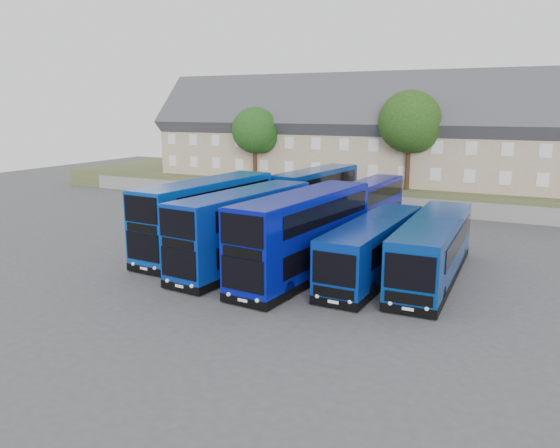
{
  "coord_description": "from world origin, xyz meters",
  "views": [
    {
      "loc": [
        13.81,
        -25.51,
        9.59
      ],
      "look_at": [
        -1.42,
        5.41,
        2.2
      ],
      "focal_mm": 35.0,
      "sensor_mm": 36.0,
      "label": 1
    }
  ],
  "objects_px": {
    "dd_front_mid": "(243,231)",
    "tree_mid": "(412,124)",
    "tree_west": "(257,132)",
    "dd_front_left": "(207,218)",
    "coach_east_a": "(373,250)"
  },
  "relations": [
    {
      "from": "coach_east_a",
      "to": "tree_mid",
      "type": "relative_size",
      "value": 1.32
    },
    {
      "from": "dd_front_left",
      "to": "tree_mid",
      "type": "bearing_deg",
      "value": 72.25
    },
    {
      "from": "tree_west",
      "to": "tree_mid",
      "type": "relative_size",
      "value": 0.83
    },
    {
      "from": "dd_front_mid",
      "to": "tree_mid",
      "type": "xyz_separation_m",
      "value": [
        4.58,
        23.19,
        5.79
      ]
    },
    {
      "from": "tree_mid",
      "to": "dd_front_left",
      "type": "bearing_deg",
      "value": -111.83
    },
    {
      "from": "tree_mid",
      "to": "coach_east_a",
      "type": "bearing_deg",
      "value": -81.8
    },
    {
      "from": "dd_front_left",
      "to": "dd_front_mid",
      "type": "distance_m",
      "value": 4.39
    },
    {
      "from": "dd_front_mid",
      "to": "coach_east_a",
      "type": "xyz_separation_m",
      "value": [
        7.7,
        1.56,
        -0.66
      ]
    },
    {
      "from": "dd_front_left",
      "to": "tree_mid",
      "type": "xyz_separation_m",
      "value": [
        8.51,
        21.24,
        5.69
      ]
    },
    {
      "from": "dd_front_mid",
      "to": "tree_mid",
      "type": "relative_size",
      "value": 1.29
    },
    {
      "from": "coach_east_a",
      "to": "tree_mid",
      "type": "xyz_separation_m",
      "value": [
        -3.11,
        21.63,
        6.45
      ]
    },
    {
      "from": "dd_front_mid",
      "to": "tree_west",
      "type": "xyz_separation_m",
      "value": [
        -11.42,
        22.69,
        4.77
      ]
    },
    {
      "from": "coach_east_a",
      "to": "tree_west",
      "type": "height_order",
      "value": "tree_west"
    },
    {
      "from": "dd_front_mid",
      "to": "tree_west",
      "type": "height_order",
      "value": "tree_west"
    },
    {
      "from": "dd_front_left",
      "to": "tree_mid",
      "type": "relative_size",
      "value": 1.34
    }
  ]
}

